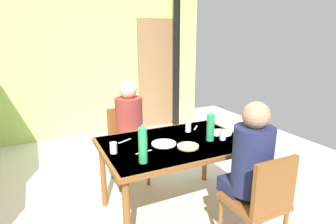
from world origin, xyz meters
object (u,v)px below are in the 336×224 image
at_px(dining_table, 175,149).
at_px(chair_far_diner, 127,140).
at_px(water_bottle_green_far, 143,145).
at_px(water_bottle_green_near, 210,127).
at_px(person_far_diner, 129,120).
at_px(chair_near_diner, 261,201).
at_px(person_near_diner, 251,158).

distance_m(dining_table, chair_far_diner, 0.85).
bearing_deg(water_bottle_green_far, water_bottle_green_near, 13.01).
bearing_deg(person_far_diner, chair_near_diner, 108.97).
height_order(dining_table, person_near_diner, person_near_diner).
xyz_separation_m(dining_table, person_far_diner, (-0.22, 0.67, 0.13)).
bearing_deg(water_bottle_green_far, chair_near_diner, -36.79).
bearing_deg(dining_table, water_bottle_green_far, -146.52).
xyz_separation_m(dining_table, water_bottle_green_far, (-0.42, -0.28, 0.22)).
height_order(person_far_diner, water_bottle_green_far, person_far_diner).
bearing_deg(person_near_diner, chair_far_diner, 108.97).
height_order(person_near_diner, person_far_diner, same).
distance_m(person_near_diner, water_bottle_green_far, 0.82).
bearing_deg(water_bottle_green_near, person_far_diner, 124.12).
height_order(dining_table, chair_far_diner, chair_far_diner).
height_order(person_near_diner, water_bottle_green_far, person_near_diner).
relative_size(person_near_diner, person_far_diner, 1.00).
xyz_separation_m(chair_near_diner, person_near_diner, (-0.00, 0.14, 0.28)).
distance_m(water_bottle_green_near, water_bottle_green_far, 0.75).
bearing_deg(water_bottle_green_near, person_near_diner, -92.00).
distance_m(chair_far_diner, person_far_diner, 0.31).
height_order(chair_near_diner, person_near_diner, person_near_diner).
bearing_deg(water_bottle_green_near, dining_table, 160.87).
relative_size(person_near_diner, water_bottle_green_near, 2.70).
xyz_separation_m(person_far_diner, water_bottle_green_far, (-0.20, -0.95, 0.09)).
height_order(chair_near_diner, chair_far_diner, same).
relative_size(dining_table, chair_near_diner, 1.54).
bearing_deg(water_bottle_green_near, chair_near_diner, -91.62).
relative_size(chair_far_diner, water_bottle_green_near, 3.05).
xyz_separation_m(chair_near_diner, person_far_diner, (-0.51, 1.49, 0.28)).
distance_m(chair_near_diner, person_near_diner, 0.31).
xyz_separation_m(person_near_diner, water_bottle_green_far, (-0.71, 0.40, 0.09)).
relative_size(chair_far_diner, person_near_diner, 1.13).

